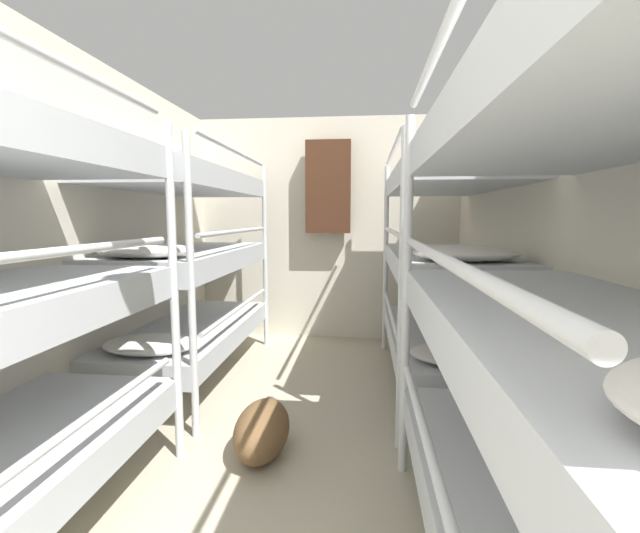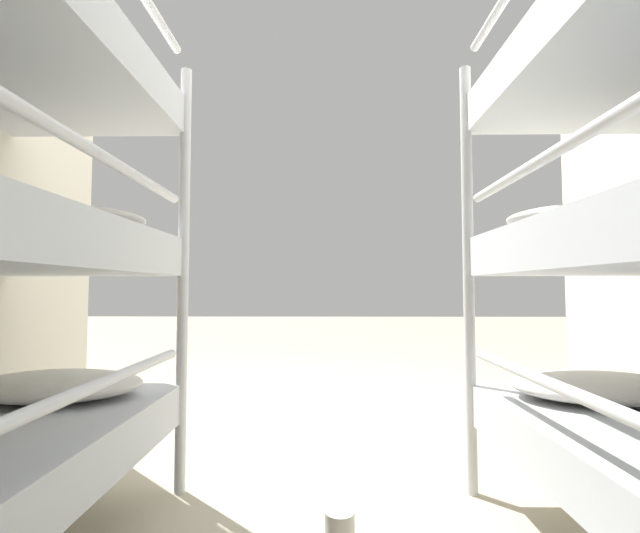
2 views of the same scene
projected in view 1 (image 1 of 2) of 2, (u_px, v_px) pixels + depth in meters
The scene contains 8 objects.
wall_left at pixel (28, 243), 2.19m from camera, with size 0.06×4.81×2.25m.
wall_right at pixel (581, 247), 1.92m from camera, with size 0.06×4.81×2.25m.
wall_back at pixel (328, 230), 4.40m from camera, with size 2.75×0.06×2.25m.
bunk_stack_right_near at pixel (594, 345), 1.05m from camera, with size 0.76×1.83×1.75m.
bunk_stack_left_far at pixel (189, 259), 3.22m from camera, with size 0.76×1.83×1.75m.
bunk_stack_right_far at pixel (444, 261), 3.02m from camera, with size 0.76×1.83×1.75m.
duffel_bag at pixel (262, 430), 2.25m from camera, with size 0.28×0.50×0.28m.
hanging_coat at pixel (328, 187), 4.20m from camera, with size 0.44×0.12×0.90m.
Camera 1 is at (0.38, 0.32, 1.26)m, focal length 24.00 mm.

